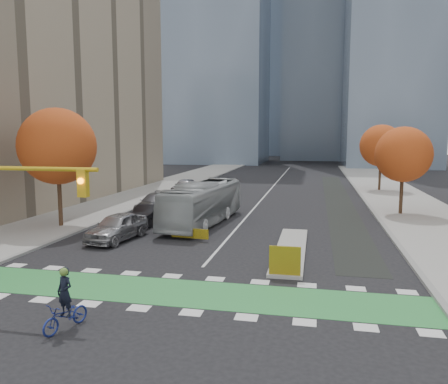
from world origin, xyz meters
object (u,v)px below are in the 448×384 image
at_px(bus, 203,203).
at_px(parked_car_b, 148,214).
at_px(parked_car_d, 187,192).
at_px(hazard_board, 285,261).
at_px(tree_east_near, 403,155).
at_px(tree_east_far, 381,146).
at_px(parked_car_e, 185,186).
at_px(tree_west, 57,146).
at_px(cyclist, 66,309).
at_px(parked_car_c, 155,203).
at_px(parked_car_a, 117,227).

height_order(bus, parked_car_b, bus).
bearing_deg(parked_car_d, hazard_board, -67.67).
height_order(tree_east_near, parked_car_b, tree_east_near).
relative_size(tree_east_far, parked_car_b, 1.74).
distance_m(tree_east_near, parked_car_e, 23.40).
distance_m(tree_west, parked_car_d, 15.99).
bearing_deg(cyclist, parked_car_e, 117.25).
bearing_deg(tree_east_near, tree_west, -157.38).
height_order(cyclist, parked_car_e, cyclist).
height_order(hazard_board, parked_car_c, parked_car_c).
distance_m(parked_car_b, parked_car_c, 5.18).
bearing_deg(bus, hazard_board, -53.38).
height_order(hazard_board, parked_car_d, parked_car_d).
distance_m(cyclist, bus, 17.96).
bearing_deg(parked_car_a, parked_car_c, 105.67).
distance_m(tree_west, parked_car_b, 7.72).
xyz_separation_m(parked_car_a, parked_car_b, (0.00, 5.00, -0.11)).
bearing_deg(bus, parked_car_b, -159.01).
bearing_deg(parked_car_e, parked_car_a, -79.35).
relative_size(parked_car_d, parked_car_e, 1.25).
bearing_deg(tree_west, tree_east_far, 46.70).
height_order(hazard_board, tree_east_far, tree_east_far).
xyz_separation_m(tree_east_far, parked_car_c, (-20.36, -18.67, -4.47)).
xyz_separation_m(tree_west, tree_east_near, (24.00, 10.00, -0.75)).
distance_m(hazard_board, cyclist, 9.47).
distance_m(parked_car_a, parked_car_d, 17.18).
bearing_deg(tree_east_near, tree_east_far, 88.21).
bearing_deg(tree_east_far, hazard_board, -104.12).
relative_size(tree_east_far, cyclist, 3.66).
height_order(tree_east_far, parked_car_b, tree_east_far).
relative_size(parked_car_b, parked_car_e, 0.92).
bearing_deg(parked_car_c, bus, -36.97).
height_order(cyclist, bus, bus).
height_order(tree_east_near, parked_car_d, tree_east_near).
relative_size(tree_west, tree_east_near, 1.16).
height_order(tree_east_far, bus, tree_east_far).
relative_size(parked_car_a, parked_car_b, 1.11).
height_order(tree_west, parked_car_b, tree_west).
bearing_deg(bus, parked_car_d, 118.07).
bearing_deg(tree_east_far, tree_east_near, -91.79).
xyz_separation_m(hazard_board, parked_car_b, (-10.50, 10.13, -0.08)).
relative_size(tree_east_near, parked_car_e, 1.49).
bearing_deg(tree_west, hazard_board, -25.99).
xyz_separation_m(tree_east_near, cyclist, (-14.62, -24.57, -4.17)).
height_order(tree_east_near, parked_car_a, tree_east_near).
bearing_deg(bus, tree_east_far, 61.90).
distance_m(bus, parked_car_a, 7.18).
height_order(hazard_board, bus, bus).
xyz_separation_m(tree_west, parked_car_d, (4.75, 14.49, -4.79)).
distance_m(parked_car_a, parked_car_c, 10.09).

